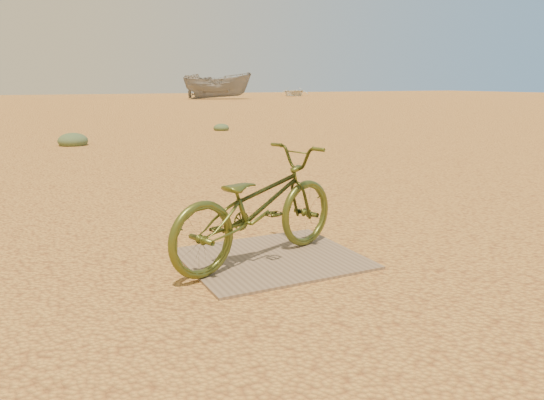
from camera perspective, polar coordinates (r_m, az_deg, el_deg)
name	(u,v)px	position (r m, az deg, el deg)	size (l,w,h in m)	color
ground	(312,276)	(4.06, 4.34, -8.16)	(120.00, 120.00, 0.00)	gold
plywood_board	(272,258)	(4.40, 0.00, -6.30)	(1.39, 1.20, 0.02)	#7C6752
bicycle	(257,206)	(4.21, -1.58, -0.61)	(0.60, 1.72, 0.90)	#48521D
boat_mid_right	(218,86)	(44.05, -5.87, 12.12)	(2.06, 5.48, 2.12)	gray
boat_far_right	(293,92)	(53.42, 2.32, 11.58)	(2.93, 4.11, 0.85)	white
kale_a	(73,145)	(13.05, -20.59, 5.54)	(0.67, 0.67, 0.37)	#566B48
kale_b	(221,130)	(16.03, -5.47, 7.47)	(0.47, 0.47, 0.26)	#566B48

